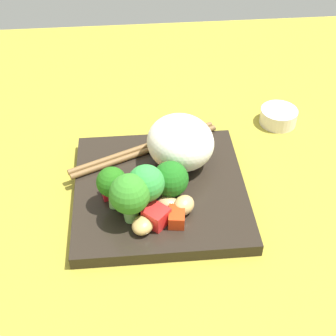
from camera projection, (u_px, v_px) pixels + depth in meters
ground_plane at (160, 200)px, 66.79cm from camera, size 110.00×110.00×2.00cm
square_plate at (160, 190)px, 65.51cm from camera, size 23.43×23.43×1.86cm
rice_mound at (180, 142)px, 66.05cm from camera, size 13.19×13.25×7.45cm
broccoli_floret_0 at (170, 180)px, 61.51cm from camera, size 4.76×4.76×5.43cm
broccoli_floret_1 at (130, 195)px, 57.52cm from camera, size 5.07×5.07×7.14cm
broccoli_floret_2 at (146, 184)px, 58.93cm from camera, size 4.73×4.73×6.85cm
broccoli_floret_3 at (112, 183)px, 59.67cm from camera, size 3.92×3.92×6.13cm
carrot_slice_0 at (169, 183)px, 64.78cm from camera, size 3.22×3.22×0.66cm
carrot_slice_1 at (127, 185)px, 64.60cm from camera, size 2.72×2.72×0.54cm
carrot_slice_2 at (148, 185)px, 64.62cm from camera, size 3.80×3.80×0.44cm
pepper_chunk_0 at (156, 216)px, 59.05cm from camera, size 3.85×3.84×2.38cm
pepper_chunk_1 at (132, 197)px, 62.09cm from camera, size 3.33×3.15×1.70cm
pepper_chunk_2 at (177, 217)px, 59.29cm from camera, size 2.40×3.11×1.86cm
pepper_chunk_3 at (112, 191)px, 63.16cm from camera, size 3.22×2.71×1.36cm
chicken_piece_0 at (168, 204)px, 61.00cm from camera, size 3.07×2.53×1.84cm
chicken_piece_2 at (184, 205)px, 60.50cm from camera, size 3.94×3.99×2.34cm
chicken_piece_3 at (143, 225)px, 58.29cm from camera, size 3.82×4.00×1.89cm
chopstick_pair at (145, 149)px, 70.17cm from camera, size 22.50×11.12×0.85cm
sauce_cup at (278, 116)px, 78.06cm from camera, size 6.01×6.01×2.57cm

